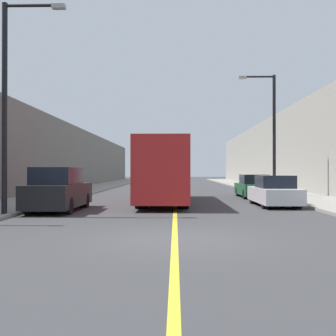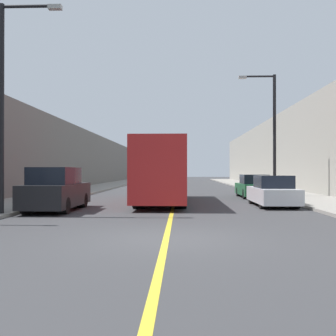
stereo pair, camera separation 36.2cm
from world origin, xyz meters
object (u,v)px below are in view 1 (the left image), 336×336
object	(u,v)px
bus	(164,171)
car_right_mid	(253,187)
street_lamp_left	(10,94)
street_lamp_right	(271,127)
car_right_near	(274,192)
parked_suv_left	(59,191)

from	to	relation	value
bus	car_right_mid	bearing A→B (deg)	36.20
bus	car_right_mid	world-z (taller)	bus
street_lamp_left	car_right_mid	bearing A→B (deg)	44.09
bus	street_lamp_left	bearing A→B (deg)	-129.61
bus	street_lamp_right	world-z (taller)	street_lamp_right
car_right_near	street_lamp_right	size ratio (longest dim) A/B	0.57
bus	car_right_near	size ratio (longest dim) A/B	2.39
parked_suv_left	car_right_near	size ratio (longest dim) A/B	1.06
car_right_mid	street_lamp_right	xyz separation A→B (m)	(1.13, -0.08, 3.83)
street_lamp_left	street_lamp_right	size ratio (longest dim) A/B	1.02
car_right_mid	street_lamp_left	xyz separation A→B (m)	(-11.18, -10.83, 3.89)
parked_suv_left	street_lamp_right	size ratio (longest dim) A/B	0.61
street_lamp_left	street_lamp_right	bearing A→B (deg)	41.13
bus	parked_suv_left	distance (m)	6.28
car_right_mid	car_right_near	bearing A→B (deg)	-91.91
street_lamp_left	street_lamp_right	world-z (taller)	street_lamp_left
bus	street_lamp_right	size ratio (longest dim) A/B	1.37
bus	car_right_near	xyz separation A→B (m)	(5.42, -1.96, -1.06)
parked_suv_left	street_lamp_left	size ratio (longest dim) A/B	0.60
parked_suv_left	car_right_mid	xyz separation A→B (m)	(10.03, 8.49, -0.20)
bus	parked_suv_left	bearing A→B (deg)	-135.26
bus	car_right_near	bearing A→B (deg)	-19.87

